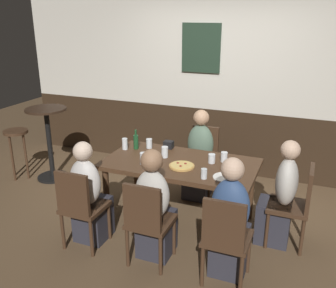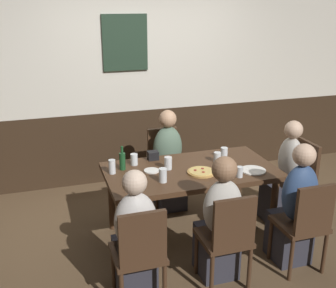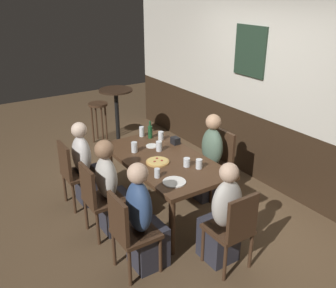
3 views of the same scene
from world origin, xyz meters
name	(u,v)px [view 3 (image 3 of 3)]	position (x,y,z in m)	size (l,w,h in m)	color
ground_plane	(164,211)	(0.00, 0.00, 0.00)	(12.00, 12.00, 0.00)	brown
wall_back	(265,92)	(0.00, 1.65, 1.30)	(6.40, 0.13, 2.60)	#332316
dining_table	(164,164)	(0.00, 0.00, 0.66)	(1.68, 0.90, 0.74)	#472D1C
chair_right_near	(129,230)	(0.74, -0.87, 0.50)	(0.40, 0.40, 0.88)	#422B1C
chair_mid_far	(218,159)	(0.00, 0.87, 0.50)	(0.40, 0.40, 0.88)	#422B1C
chair_mid_near	(98,196)	(0.00, -0.87, 0.50)	(0.40, 0.40, 0.88)	#422B1C
chair_head_east	(234,227)	(1.26, 0.00, 0.50)	(0.40, 0.40, 0.88)	#422B1C
chair_left_near	(74,171)	(-0.74, -0.87, 0.50)	(0.40, 0.40, 0.88)	#422B1C
person_right_near	(144,224)	(0.74, -0.71, 0.50)	(0.34, 0.37, 1.17)	#2D2D38
person_mid_far	(209,163)	(0.00, 0.71, 0.49)	(0.34, 0.37, 1.15)	#2D2D38
person_mid_near	(111,193)	(0.00, -0.71, 0.49)	(0.34, 0.37, 1.14)	#2D2D38
person_head_east	(222,221)	(1.09, 0.00, 0.48)	(0.37, 0.34, 1.14)	#2D2D38
person_left_near	(87,169)	(-0.74, -0.70, 0.47)	(0.34, 0.37, 1.12)	#2D2D38
pizza	(158,162)	(0.06, -0.12, 0.75)	(0.27, 0.27, 0.03)	tan
pint_glass_pale	(199,165)	(0.45, 0.19, 0.79)	(0.07, 0.07, 0.11)	silver
pint_glass_stout	(187,163)	(0.33, 0.10, 0.79)	(0.08, 0.08, 0.10)	silver
beer_glass_tall	(159,147)	(-0.21, 0.07, 0.79)	(0.08, 0.08, 0.13)	silver
highball_clear	(142,132)	(-0.76, 0.13, 0.80)	(0.07, 0.07, 0.14)	silver
tumbler_short	(161,136)	(-0.51, 0.28, 0.79)	(0.07, 0.07, 0.12)	silver
beer_glass_half	(157,174)	(0.37, -0.32, 0.79)	(0.06, 0.06, 0.10)	silver
pint_glass_amber	(134,147)	(-0.35, -0.21, 0.80)	(0.07, 0.07, 0.13)	silver
beer_bottle_green	(150,131)	(-0.64, 0.20, 0.83)	(0.06, 0.06, 0.24)	#194723
plate_white_large	(174,182)	(0.56, -0.23, 0.75)	(0.25, 0.25, 0.01)	white
plate_white_small	(152,146)	(-0.38, 0.06, 0.75)	(0.15, 0.15, 0.01)	white
condiment_caddy	(175,141)	(-0.29, 0.36, 0.79)	(0.11, 0.09, 0.09)	black
side_bar_table	(117,114)	(-2.14, 0.42, 0.62)	(0.56, 0.56, 1.05)	black
bar_stool	(98,112)	(-2.59, 0.27, 0.56)	(0.34, 0.34, 0.72)	#422B1C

